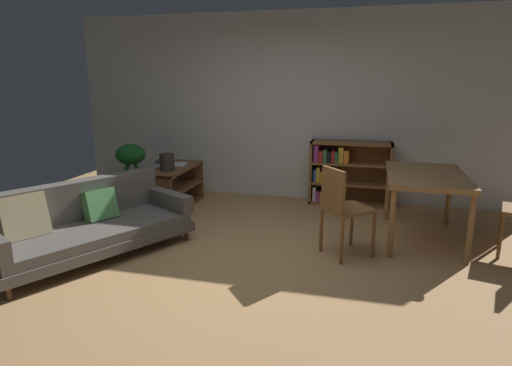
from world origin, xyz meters
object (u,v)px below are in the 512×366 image
at_px(dining_table, 426,181).
at_px(bookshelf, 343,172).
at_px(potted_floor_plant, 131,165).
at_px(dining_chair_far, 343,206).
at_px(desk_speaker, 167,162).
at_px(open_laptop, 173,164).
at_px(media_console, 175,187).
at_px(fabric_couch, 85,223).

distance_m(dining_table, bookshelf, 1.58).
bearing_deg(potted_floor_plant, bookshelf, 9.43).
bearing_deg(dining_chair_far, dining_table, 39.52).
relative_size(desk_speaker, dining_table, 0.17).
distance_m(open_laptop, dining_chair_far, 2.76).
relative_size(media_console, dining_chair_far, 1.20).
height_order(potted_floor_plant, dining_chair_far, dining_chair_far).
xyz_separation_m(dining_table, bookshelf, (-0.96, 1.24, -0.22)).
distance_m(desk_speaker, bookshelf, 2.48).
bearing_deg(fabric_couch, media_console, 84.08).
distance_m(fabric_couch, desk_speaker, 1.59).
relative_size(fabric_couch, desk_speaker, 9.62).
distance_m(potted_floor_plant, bookshelf, 3.13).
height_order(fabric_couch, potted_floor_plant, potted_floor_plant).
bearing_deg(desk_speaker, potted_floor_plant, 148.67).
bearing_deg(bookshelf, dining_chair_far, -86.79).
bearing_deg(bookshelf, media_console, -160.26).
bearing_deg(media_console, desk_speaker, -87.54).
xyz_separation_m(open_laptop, potted_floor_plant, (-0.75, 0.15, -0.08)).
bearing_deg(dining_table, media_console, 172.31).
height_order(desk_speaker, potted_floor_plant, potted_floor_plant).
distance_m(fabric_couch, potted_floor_plant, 2.15).
bearing_deg(open_laptop, media_console, -62.04).
relative_size(fabric_couch, bookshelf, 1.92).
distance_m(media_console, dining_table, 3.26).
bearing_deg(open_laptop, bookshelf, 15.77).
bearing_deg(dining_chair_far, media_console, 154.41).
xyz_separation_m(fabric_couch, bookshelf, (2.43, 2.55, 0.13)).
relative_size(open_laptop, potted_floor_plant, 0.58).
height_order(potted_floor_plant, bookshelf, bookshelf).
relative_size(open_laptop, bookshelf, 0.42).
bearing_deg(bookshelf, desk_speaker, -155.53).
relative_size(fabric_couch, open_laptop, 4.54).
xyz_separation_m(fabric_couch, dining_chair_far, (2.54, 0.61, 0.20)).
relative_size(potted_floor_plant, dining_chair_far, 0.89).
bearing_deg(desk_speaker, dining_chair_far, -21.32).
distance_m(potted_floor_plant, dining_table, 4.11).
distance_m(media_console, potted_floor_plant, 0.91).
xyz_separation_m(potted_floor_plant, dining_chair_far, (3.19, -1.43, 0.01)).
height_order(fabric_couch, dining_table, dining_table).
height_order(dining_table, dining_chair_far, dining_chair_far).
xyz_separation_m(media_console, desk_speaker, (0.01, -0.21, 0.40)).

